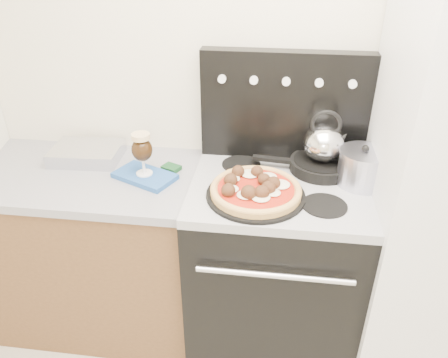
% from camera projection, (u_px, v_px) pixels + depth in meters
% --- Properties ---
extents(room_shell, '(3.52, 3.01, 2.52)m').
position_uv_depth(room_shell, '(245.00, 255.00, 0.96)').
color(room_shell, beige).
rests_on(room_shell, ground).
extents(base_cabinet, '(1.45, 0.60, 0.86)m').
position_uv_depth(base_cabinet, '(60.00, 248.00, 2.27)').
color(base_cabinet, brown).
rests_on(base_cabinet, ground).
extents(countertop, '(1.48, 0.63, 0.04)m').
position_uv_depth(countertop, '(42.00, 173.00, 2.04)').
color(countertop, gray).
rests_on(countertop, base_cabinet).
extents(stove_body, '(0.76, 0.65, 0.88)m').
position_uv_depth(stove_body, '(273.00, 269.00, 2.12)').
color(stove_body, black).
rests_on(stove_body, ground).
extents(cooktop, '(0.76, 0.65, 0.04)m').
position_uv_depth(cooktop, '(279.00, 188.00, 1.89)').
color(cooktop, '#ADADB2').
rests_on(cooktop, stove_body).
extents(backguard, '(0.76, 0.08, 0.50)m').
position_uv_depth(backguard, '(284.00, 106.00, 1.99)').
color(backguard, black).
rests_on(backguard, cooktop).
extents(foil_sheet, '(0.33, 0.25, 0.06)m').
position_uv_depth(foil_sheet, '(87.00, 153.00, 2.10)').
color(foil_sheet, white).
rests_on(foil_sheet, countertop).
extents(oven_mitt, '(0.31, 0.25, 0.02)m').
position_uv_depth(oven_mitt, '(145.00, 176.00, 1.95)').
color(oven_mitt, '#24549F').
rests_on(oven_mitt, countertop).
extents(beer_glass, '(0.11, 0.11, 0.20)m').
position_uv_depth(beer_glass, '(142.00, 154.00, 1.90)').
color(beer_glass, black).
rests_on(beer_glass, oven_mitt).
extents(pizza_pan, '(0.49, 0.49, 0.01)m').
position_uv_depth(pizza_pan, '(256.00, 195.00, 1.79)').
color(pizza_pan, black).
rests_on(pizza_pan, cooktop).
extents(pizza, '(0.42, 0.42, 0.05)m').
position_uv_depth(pizza, '(256.00, 188.00, 1.77)').
color(pizza, '#E39D51').
rests_on(pizza, pizza_pan).
extents(skillet, '(0.31, 0.31, 0.05)m').
position_uv_depth(skillet, '(321.00, 165.00, 1.97)').
color(skillet, black).
rests_on(skillet, cooktop).
extents(tea_kettle, '(0.23, 0.23, 0.20)m').
position_uv_depth(tea_kettle, '(324.00, 140.00, 1.91)').
color(tea_kettle, silver).
rests_on(tea_kettle, skillet).
extents(stock_pot, '(0.21, 0.21, 0.15)m').
position_uv_depth(stock_pot, '(362.00, 169.00, 1.84)').
color(stock_pot, silver).
rests_on(stock_pot, cooktop).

